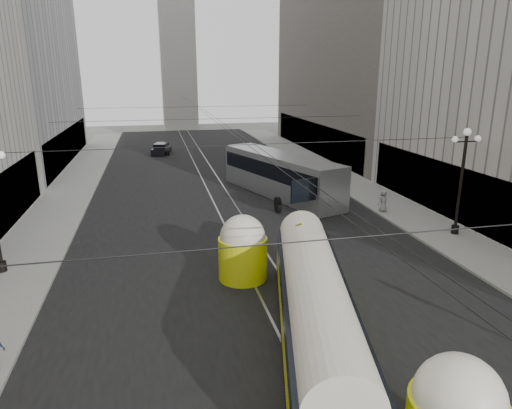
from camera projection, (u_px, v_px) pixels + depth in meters
name	position (u px, v px, depth m)	size (l,w,h in m)	color
road	(216.00, 190.00, 38.73)	(20.00, 85.00, 0.02)	black
sidewalk_left	(73.00, 187.00, 39.47)	(4.00, 72.00, 0.15)	gray
sidewalk_right	(333.00, 174.00, 44.51)	(4.00, 72.00, 0.15)	gray
rail_left	(208.00, 190.00, 38.57)	(0.12, 85.00, 0.04)	gray
rail_right	(225.00, 189.00, 38.89)	(0.12, 85.00, 0.04)	gray
building_right_far	(366.00, 12.00, 52.92)	(12.60, 32.60, 32.60)	#514C47
distant_tower	(177.00, 40.00, 79.10)	(6.00, 6.00, 31.36)	#B2AFA8
lamppost_right_mid	(462.00, 176.00, 26.74)	(1.86, 0.44, 6.37)	black
catenary	(218.00, 121.00, 36.17)	(25.00, 72.00, 0.23)	black
streetcar	(315.00, 305.00, 16.27)	(5.23, 14.46, 3.23)	#D4DD13
city_bus	(280.00, 173.00, 36.36)	(6.93, 13.68, 3.35)	#9FA2A4
sedan_white_far	(243.00, 156.00, 51.31)	(2.41, 4.41, 1.32)	silver
sedan_dark_far	(161.00, 149.00, 55.79)	(2.61, 4.40, 1.30)	black
pedestrian_sidewalk_right	(383.00, 201.00, 31.92)	(0.76, 0.46, 1.55)	gray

